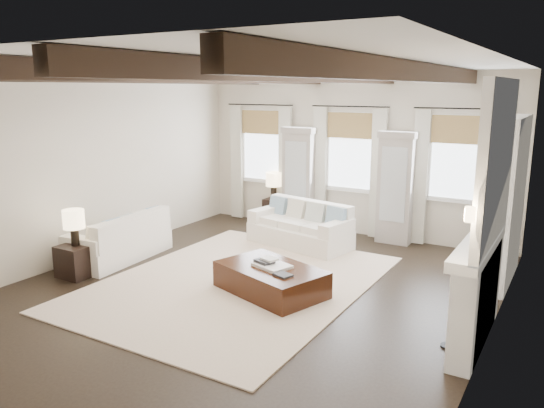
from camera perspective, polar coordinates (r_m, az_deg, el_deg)
The scene contains 16 objects.
ground at distance 7.85m, azimuth -2.49°, elevation -9.30°, with size 7.50×7.50×0.00m, color black.
room_shell at distance 7.78m, azimuth 5.65°, elevation 4.87°, with size 6.54×7.54×3.22m.
area_rug at distance 8.16m, azimuth -3.78°, elevation -8.38°, with size 3.63×4.79×0.02m, color beige.
sofa_back at distance 9.95m, azimuth 3.20°, elevation -2.61°, with size 2.05×1.22×0.82m.
sofa_left at distance 9.49m, azimuth -15.87°, elevation -3.84°, with size 0.98×1.92×0.80m.
ottoman at distance 7.69m, azimuth -0.13°, elevation -8.17°, with size 1.52×0.95×0.40m, color black.
tray at distance 7.61m, azimuth 0.01°, elevation -6.64°, with size 0.50×0.38×0.04m, color white.
book_lower at distance 7.67m, azimuth -0.83°, elevation -6.17°, with size 0.26×0.20×0.04m, color #262628.
book_upper at distance 7.65m, azimuth -0.27°, elevation -5.94°, with size 0.22×0.17×0.03m, color beige.
book_loose at distance 7.26m, azimuth 1.18°, elevation -7.64°, with size 0.24×0.18×0.03m, color #262628.
side_table_front at distance 8.89m, azimuth -20.24°, elevation -5.73°, with size 0.50×0.50×0.50m, color black.
lamp_front at distance 8.72m, azimuth -20.55°, elevation -1.75°, with size 0.33×0.33×0.57m.
side_table_back at distance 11.48m, azimuth 0.18°, elevation -0.81°, with size 0.37×0.37×0.56m, color black.
lamp_back at distance 11.35m, azimuth 0.19°, elevation 2.51°, with size 0.34×0.34×0.58m.
candlestick_near at distance 6.45m, azimuth 18.60°, elevation -11.61°, with size 0.17×0.17×0.84m.
candlestick_far at distance 6.94m, azimuth 19.60°, elevation -9.78°, with size 0.18×0.18×0.88m.
Camera 1 is at (4.00, -6.10, 2.90)m, focal length 35.00 mm.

